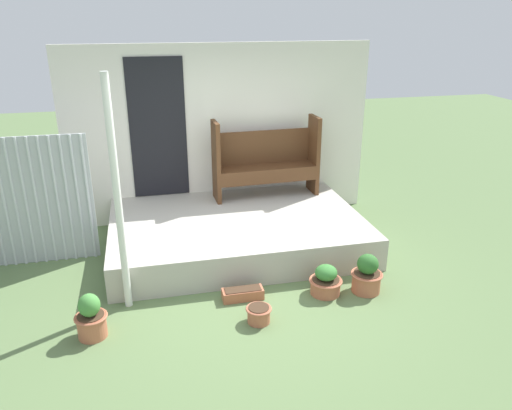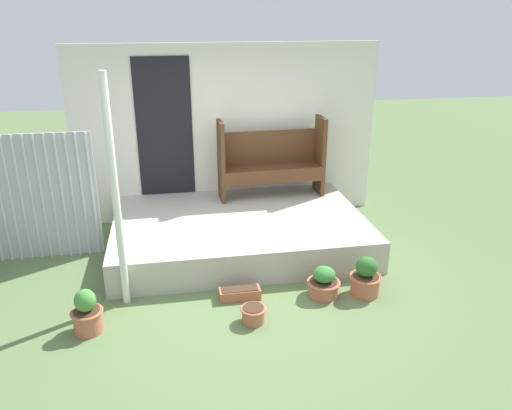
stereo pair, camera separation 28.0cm
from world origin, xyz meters
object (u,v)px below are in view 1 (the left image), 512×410
flower_pot_far_right (367,276)px  planter_box_rect (243,294)px  support_post (118,199)px  flower_pot_right (326,281)px  flower_pot_left (91,318)px  flower_pot_middle (259,314)px  bench (265,158)px

flower_pot_far_right → planter_box_rect: bearing=173.6°
support_post → flower_pot_right: (2.18, -0.25, -1.09)m
flower_pot_far_right → support_post: bearing=173.3°
flower_pot_right → flower_pot_left: bearing=-174.6°
flower_pot_far_right → flower_pot_middle: bearing=-166.8°
flower_pot_right → support_post: bearing=173.4°
bench → planter_box_rect: bearing=-112.4°
flower_pot_left → flower_pot_right: flower_pot_left is taller
flower_pot_far_right → planter_box_rect: flower_pot_far_right is taller
flower_pot_far_right → bench: bearing=105.3°
flower_pot_far_right → planter_box_rect: size_ratio=1.01×
flower_pot_middle → flower_pot_far_right: bearing=13.2°
flower_pot_middle → flower_pot_far_right: (1.34, 0.31, 0.10)m
flower_pot_left → flower_pot_right: bearing=5.4°
support_post → bench: bearing=44.1°
bench → flower_pot_far_right: bearing=-76.7°
support_post → flower_pot_middle: bearing=-25.5°
flower_pot_left → planter_box_rect: (1.58, 0.34, -0.14)m
bench → flower_pot_left: (-2.37, -2.46, -0.78)m
flower_pot_left → flower_pot_middle: 1.66m
bench → flower_pot_far_right: size_ratio=3.35×
flower_pot_left → flower_pot_far_right: size_ratio=1.02×
support_post → flower_pot_middle: size_ratio=9.18×
flower_pot_right → flower_pot_far_right: 0.48m
flower_pot_middle → planter_box_rect: flower_pot_middle is taller
flower_pot_left → flower_pot_middle: (1.66, -0.13, -0.11)m
bench → planter_box_rect: size_ratio=3.39×
flower_pot_middle → bench: bearing=74.6°
planter_box_rect → bench: bearing=69.6°
bench → flower_pot_middle: (-0.72, -2.59, -0.89)m
flower_pot_middle → flower_pot_right: (0.87, 0.37, 0.06)m
flower_pot_far_right → planter_box_rect: (-1.41, 0.16, -0.14)m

